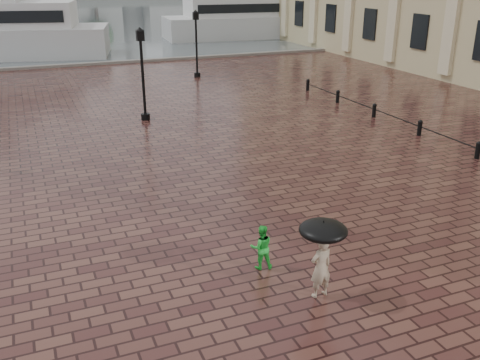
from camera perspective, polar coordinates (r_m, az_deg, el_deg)
The scene contains 9 objects.
ground at distance 14.36m, azimuth -9.23°, elevation -8.42°, with size 300.00×300.00×0.00m, color #361A18.
harbour_water at distance 104.49m, azimuth -21.69°, elevation 16.24°, with size 240.00×240.00×0.00m, color #475256.
quay_edge at distance 44.86m, azimuth -19.08°, elevation 11.30°, with size 80.00×0.60×0.30m, color slate.
bollard_row at distance 25.86m, azimuth 18.63°, elevation 5.39°, with size 0.22×21.22×0.73m.
street_lamps at distance 30.12m, azimuth -20.37°, elevation 11.12°, with size 21.44×14.44×4.40m.
adult_pedestrian at distance 12.52m, azimuth 8.62°, elevation -9.21°, with size 0.55×0.36×1.51m, color tan.
child_pedestrian at distance 13.58m, azimuth 2.29°, elevation -7.16°, with size 0.57×0.45×1.18m, color green.
ferry_far at distance 62.63m, azimuth 3.49°, elevation 17.20°, with size 24.46×7.64×7.90m.
umbrella at distance 12.07m, azimuth 8.87°, elevation -5.33°, with size 1.10×1.10×1.09m.
Camera 1 is at (-2.53, -12.22, 7.11)m, focal length 40.00 mm.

